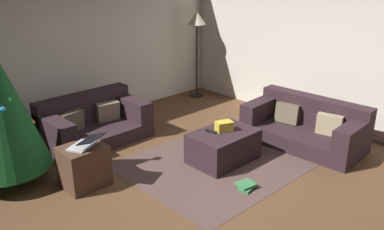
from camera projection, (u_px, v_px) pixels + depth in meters
The scene contains 13 objects.
ground_plane at pixel (195, 195), 4.82m from camera, with size 6.40×6.40×0.00m, color brown.
rear_partition at pixel (60, 47), 6.49m from camera, with size 6.40×0.12×2.60m, color silver.
corner_partition at pixel (340, 49), 6.36m from camera, with size 0.12×6.40×2.60m, color silver.
couch_left at pixel (92, 123), 6.22m from camera, with size 1.56×0.91×0.69m.
couch_right at pixel (306, 126), 6.10m from camera, with size 0.97×1.77×0.68m.
ottoman at pixel (223, 146), 5.59m from camera, with size 0.91×0.62×0.42m, color #2D1E23.
gift_box at pixel (224, 126), 5.53m from camera, with size 0.22×0.15×0.14m, color gold.
tv_remote at pixel (211, 131), 5.51m from camera, with size 0.05×0.16×0.02m, color black.
side_table at pixel (84, 166), 4.95m from camera, with size 0.52×0.44×0.52m, color #4C3323.
laptop at pixel (85, 143), 4.82m from camera, with size 0.46×0.47×0.16m.
book_stack at pixel (246, 186), 4.94m from camera, with size 0.25×0.23×0.07m.
corner_lamp at pixel (197, 25), 7.84m from camera, with size 0.36×0.36×1.69m.
area_rug at pixel (223, 160), 5.66m from camera, with size 2.60×2.00×0.01m, color brown.
Camera 1 is at (-2.88, -3.01, 2.60)m, focal length 38.12 mm.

